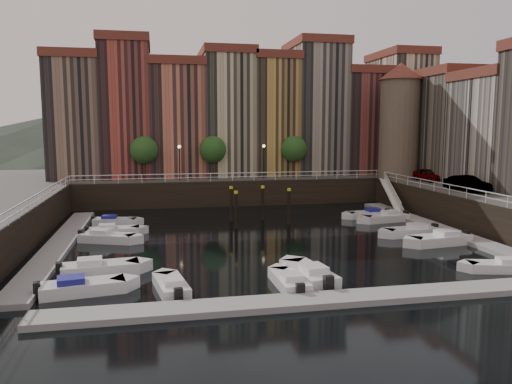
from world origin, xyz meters
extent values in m
plane|color=black|center=(0.00, 0.00, 0.00)|extent=(200.00, 200.00, 0.00)
cube|color=black|center=(0.00, 26.00, 1.50)|extent=(80.00, 20.00, 3.00)
cube|color=gray|center=(-16.20, -1.00, 0.17)|extent=(2.00, 28.00, 0.35)
cube|color=gray|center=(16.20, -1.00, 0.17)|extent=(2.00, 28.00, 0.35)
cube|color=gray|center=(0.00, -17.00, 0.17)|extent=(30.00, 2.00, 0.35)
cone|color=#2D382D|center=(-30.00, 110.00, 7.00)|extent=(80.00, 80.00, 14.00)
cone|color=#2D382D|center=(5.00, 110.00, 9.00)|extent=(100.00, 100.00, 18.00)
cone|color=#2D382D|center=(40.00, 110.00, 6.00)|extent=(70.00, 70.00, 12.00)
cube|color=#826553|center=(-18.00, 23.50, 10.00)|extent=(6.00, 10.00, 14.00)
cube|color=brown|center=(-18.00, 23.50, 17.50)|extent=(6.30, 10.30, 1.00)
cube|color=#A53F34|center=(-12.10, 23.50, 11.00)|extent=(5.80, 10.00, 16.00)
cube|color=brown|center=(-12.10, 23.50, 19.50)|extent=(6.10, 10.30, 1.00)
cube|color=#C46950|center=(-5.95, 23.50, 9.75)|extent=(6.50, 10.00, 13.50)
cube|color=brown|center=(-5.95, 23.50, 17.00)|extent=(6.80, 10.30, 1.00)
cube|color=#C9B98E|center=(0.40, 23.50, 10.50)|extent=(6.20, 10.00, 15.00)
cube|color=brown|center=(0.40, 23.50, 18.50)|extent=(6.50, 10.30, 1.00)
cube|color=#BD9145|center=(6.30, 23.50, 10.25)|extent=(5.60, 10.00, 14.50)
cube|color=brown|center=(6.30, 23.50, 18.00)|extent=(5.90, 10.30, 1.00)
cube|color=gray|center=(12.30, 23.50, 11.25)|extent=(6.40, 10.00, 16.50)
cube|color=brown|center=(12.30, 23.50, 20.00)|extent=(6.70, 10.30, 1.00)
cube|color=brown|center=(18.50, 23.50, 9.50)|extent=(6.00, 10.00, 13.00)
cube|color=brown|center=(18.50, 23.50, 16.50)|extent=(6.30, 10.30, 1.00)
cube|color=beige|center=(24.45, 23.50, 10.75)|extent=(5.90, 10.00, 15.50)
cube|color=brown|center=(24.45, 23.50, 19.00)|extent=(6.20, 10.30, 1.00)
cube|color=#675D4E|center=(26.50, 12.00, 9.00)|extent=(9.00, 8.00, 12.00)
cube|color=brown|center=(26.50, 12.00, 15.50)|extent=(9.30, 8.30, 1.00)
cube|color=#B7B0A0|center=(26.50, 4.00, 8.50)|extent=(9.00, 8.00, 11.00)
cube|color=brown|center=(26.50, 4.00, 14.50)|extent=(9.30, 8.30, 1.00)
cylinder|color=#6B5B4C|center=(20.00, 14.50, 9.00)|extent=(4.60, 4.60, 12.00)
cone|color=brown|center=(20.00, 14.50, 15.80)|extent=(5.20, 5.20, 2.00)
cylinder|color=black|center=(-10.00, 18.20, 4.20)|extent=(0.30, 0.30, 2.40)
sphere|color=#1E4719|center=(-10.00, 18.20, 6.60)|extent=(3.20, 3.20, 3.20)
cylinder|color=black|center=(-2.00, 18.20, 4.20)|extent=(0.30, 0.30, 2.40)
sphere|color=#1E4719|center=(-2.00, 18.20, 6.60)|extent=(3.20, 3.20, 3.20)
cylinder|color=black|center=(8.00, 18.20, 4.20)|extent=(0.30, 0.30, 2.40)
sphere|color=#1E4719|center=(8.00, 18.20, 6.60)|extent=(3.20, 3.20, 3.20)
cylinder|color=black|center=(-6.00, 17.20, 5.00)|extent=(0.12, 0.12, 4.00)
sphere|color=#FFD88C|center=(-6.00, 17.20, 7.00)|extent=(0.36, 0.36, 0.36)
cylinder|color=black|center=(4.00, 17.20, 5.00)|extent=(0.12, 0.12, 4.00)
sphere|color=#FFD88C|center=(4.00, 17.20, 7.00)|extent=(0.36, 0.36, 0.36)
cube|color=white|center=(0.00, 16.00, 3.95)|extent=(36.00, 0.08, 0.08)
cube|color=white|center=(0.00, 16.00, 3.50)|extent=(36.00, 0.06, 0.06)
cube|color=white|center=(18.00, -1.00, 3.95)|extent=(0.08, 34.00, 0.08)
cube|color=white|center=(18.00, -1.00, 3.50)|extent=(0.06, 34.00, 0.06)
cube|color=white|center=(-18.00, -1.00, 3.95)|extent=(0.08, 34.00, 0.08)
cube|color=white|center=(-18.00, -1.00, 3.50)|extent=(0.06, 34.00, 0.06)
cube|color=white|center=(17.10, 10.00, 1.75)|extent=(2.78, 8.26, 2.81)
cube|color=white|center=(17.10, 10.00, 2.25)|extent=(1.93, 8.32, 3.65)
cylinder|color=black|center=(-1.60, 3.33, 1.50)|extent=(0.32, 0.32, 3.60)
cylinder|color=gold|center=(-1.60, 3.33, 3.35)|extent=(0.36, 0.36, 0.25)
cylinder|color=black|center=(-1.50, 7.03, 1.50)|extent=(0.32, 0.32, 3.60)
cylinder|color=gold|center=(-1.50, 7.03, 3.35)|extent=(0.36, 0.36, 0.25)
cylinder|color=black|center=(3.68, 4.33, 1.50)|extent=(0.32, 0.32, 3.60)
cylinder|color=gold|center=(3.68, 4.33, 3.35)|extent=(0.36, 0.36, 0.25)
cylinder|color=black|center=(1.65, 6.84, 1.50)|extent=(0.32, 0.32, 3.60)
cylinder|color=gold|center=(1.65, 6.84, 3.35)|extent=(0.36, 0.36, 0.25)
cube|color=silver|center=(-12.85, -12.88, 0.31)|extent=(4.75, 2.46, 0.77)
cube|color=navy|center=(-13.46, -12.98, 0.77)|extent=(1.62, 1.45, 0.51)
cube|color=black|center=(-15.18, -13.27, 0.57)|extent=(0.44, 0.57, 0.72)
cube|color=silver|center=(-12.28, -9.18, 0.32)|extent=(4.86, 2.30, 0.80)
cube|color=silver|center=(-12.92, -9.25, 0.80)|extent=(1.62, 1.43, 0.53)
cube|color=black|center=(-14.72, -9.44, 0.59)|extent=(0.43, 0.57, 0.75)
cube|color=silver|center=(-12.66, -0.06, 0.30)|extent=(4.78, 3.25, 0.76)
cube|color=silver|center=(-13.23, 0.17, 0.76)|extent=(1.77, 1.66, 0.51)
cube|color=black|center=(-14.82, 0.81, 0.56)|extent=(0.52, 0.60, 0.71)
cube|color=silver|center=(-12.39, 2.66, 0.29)|extent=(4.33, 1.90, 0.72)
cube|color=silver|center=(-12.96, 2.63, 0.72)|extent=(1.42, 1.24, 0.48)
cube|color=black|center=(-14.60, 2.52, 0.53)|extent=(0.37, 0.50, 0.67)
cube|color=silver|center=(-12.67, 7.47, 0.27)|extent=(4.18, 2.23, 0.68)
cube|color=navy|center=(-13.20, 7.57, 0.68)|extent=(1.44, 1.29, 0.45)
cube|color=black|center=(-14.71, 7.85, 0.50)|extent=(0.39, 0.50, 0.63)
cube|color=silver|center=(12.87, -13.63, 0.27)|extent=(4.15, 2.41, 0.67)
cube|color=silver|center=(13.39, -13.76, 0.67)|extent=(1.46, 1.33, 0.44)
cube|color=silver|center=(13.19, -6.15, 0.34)|extent=(5.12, 2.52, 0.84)
cube|color=silver|center=(13.86, -6.06, 0.84)|extent=(1.73, 1.53, 0.56)
cube|color=black|center=(15.74, -5.81, 0.61)|extent=(0.46, 0.60, 0.78)
cube|color=silver|center=(12.56, -2.76, 0.31)|extent=(4.69, 2.14, 0.78)
cube|color=silver|center=(13.18, -2.71, 0.78)|extent=(1.55, 1.36, 0.52)
cube|color=black|center=(14.94, -2.56, 0.57)|extent=(0.41, 0.55, 0.73)
cube|color=silver|center=(13.32, 3.72, 0.32)|extent=(4.85, 2.46, 0.79)
cube|color=silver|center=(13.95, 3.81, 0.79)|extent=(1.65, 1.47, 0.53)
cube|color=black|center=(15.72, 4.07, 0.58)|extent=(0.44, 0.58, 0.74)
cube|color=silver|center=(12.55, 6.04, 0.29)|extent=(4.33, 1.90, 0.72)
cube|color=navy|center=(13.12, 6.08, 0.72)|extent=(1.42, 1.24, 0.48)
cube|color=black|center=(14.76, 6.18, 0.53)|extent=(0.37, 0.50, 0.67)
cube|color=silver|center=(-8.02, -13.39, 0.27)|extent=(2.14, 4.16, 0.68)
cube|color=silver|center=(-7.94, -13.92, 0.68)|extent=(1.27, 1.42, 0.45)
cube|color=black|center=(-7.70, -15.44, 0.50)|extent=(0.49, 0.38, 0.63)
cube|color=silver|center=(-1.22, -13.90, 0.28)|extent=(1.66, 4.13, 0.70)
cube|color=silver|center=(-1.21, -14.46, 0.70)|extent=(1.14, 1.33, 0.47)
cube|color=black|center=(-1.18, -16.05, 0.51)|extent=(0.47, 0.33, 0.65)
cube|color=silver|center=(0.25, -12.98, 0.33)|extent=(2.56, 5.08, 0.83)
cube|color=silver|center=(0.35, -13.64, 0.83)|extent=(1.53, 1.72, 0.55)
cube|color=black|center=(0.62, -15.50, 0.61)|extent=(0.60, 0.46, 0.77)
imported|color=gray|center=(21.79, 10.44, 3.73)|extent=(2.06, 4.43, 1.47)
imported|color=gray|center=(20.52, 1.35, 3.76)|extent=(2.63, 4.88, 1.53)
camera|label=1|loc=(-8.67, -41.17, 9.24)|focal=35.00mm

